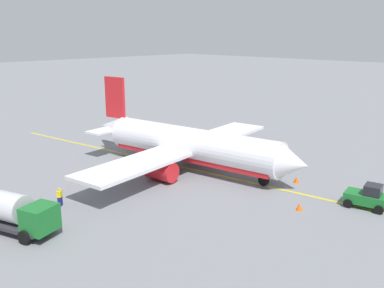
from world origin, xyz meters
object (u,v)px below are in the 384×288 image
at_px(refueling_worker, 60,197).
at_px(safety_cone_wingtip, 296,180).
at_px(pushback_tug, 368,197).
at_px(airplane, 189,146).
at_px(fuel_tanker, 0,207).
at_px(safety_cone_nose, 299,207).

relative_size(refueling_worker, safety_cone_wingtip, 2.53).
height_order(pushback_tug, refueling_worker, pushback_tug).
relative_size(airplane, fuel_tanker, 2.75).
xyz_separation_m(airplane, pushback_tug, (19.41, 3.12, -1.72)).
xyz_separation_m(fuel_tanker, safety_cone_wingtip, (11.33, 25.92, -1.39)).
bearing_deg(refueling_worker, pushback_tug, 43.50).
bearing_deg(refueling_worker, safety_cone_nose, 41.56).
bearing_deg(safety_cone_wingtip, fuel_tanker, -113.60).
bearing_deg(airplane, pushback_tug, 9.12).
relative_size(airplane, refueling_worker, 17.70).
height_order(airplane, pushback_tug, airplane).
distance_m(fuel_tanker, pushback_tug, 31.27).
bearing_deg(airplane, safety_cone_nose, -6.22).
bearing_deg(refueling_worker, fuel_tanker, -82.23).
bearing_deg(fuel_tanker, refueling_worker, 97.77).
relative_size(pushback_tug, refueling_worker, 2.29).
bearing_deg(refueling_worker, airplane, 87.70).
distance_m(airplane, safety_cone_wingtip, 12.51).
relative_size(pushback_tug, safety_cone_wingtip, 5.78).
bearing_deg(safety_cone_nose, pushback_tug, 50.14).
xyz_separation_m(airplane, safety_cone_nose, (15.41, -1.68, -2.39)).
relative_size(refueling_worker, safety_cone_nose, 2.54).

